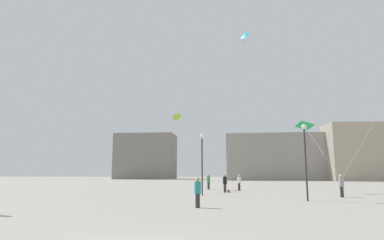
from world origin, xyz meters
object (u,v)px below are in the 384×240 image
Objects in this scene: kite_emerald_delta at (305,126)px; lamppost_west at (202,154)px; person_in_teal at (198,191)px; building_right_hall at (355,152)px; person_in_black at (225,182)px; lamppost_east at (305,149)px; handbag_beside_flyer at (229,191)px; person_in_green at (209,181)px; building_centre_hall at (273,157)px; kite_lime_diamond at (177,117)px; building_left_hall at (146,157)px; person_in_grey at (341,185)px; person_in_white at (239,182)px; kite_cyan_diamond at (244,38)px.

kite_emerald_delta is 11.34m from lamppost_west.
person_in_teal is 72.17m from building_right_hall.
lamppost_east is at bearing 103.18° from person_in_black.
lamppost_east is 11.36m from handbag_beside_flyer.
lamppost_west is (-0.34, -10.20, 2.47)m from person_in_green.
kite_emerald_delta is at bearing -7.86° from person_in_green.
person_in_black reaches higher than person_in_green.
kite_emerald_delta reaches higher than person_in_green.
kite_lime_diamond is at bearing -111.92° from building_centre_hall.
kite_lime_diamond is 56.65m from building_right_hall.
building_left_hall is (-20.04, 83.79, 5.82)m from person_in_teal.
person_in_grey is 59.82m from building_right_hall.
building_left_hall is at bearing -63.73° from person_in_teal.
handbag_beside_flyer is at bearing -47.93° from kite_lime_diamond.
building_left_hall is at bearing 158.39° from building_centre_hall.
lamppost_east is at bearing 84.10° from person_in_grey.
person_in_black is 0.23× the size of kite_lime_diamond.
lamppost_west is (-2.02, -4.48, 2.47)m from person_in_black.
building_right_hall is 2.61× the size of lamppost_west.
person_in_black is 57.02m from building_centre_hall.
lamppost_east reaches higher than person_in_teal.
person_in_black reaches higher than person_in_white.
person_in_white is at bearing -129.41° from person_in_black.
kite_lime_diamond is (-5.45, 6.53, 7.55)m from person_in_black.
building_centre_hall is (36.00, -14.26, -0.93)m from building_left_hall.
lamppost_west reaches higher than person_in_white.
kite_emerald_delta is 0.52× the size of building_right_hall.
lamppost_west is at bearing -69.55° from person_in_green.
lamppost_east is (10.70, -16.11, -5.04)m from kite_lime_diamond.
handbag_beside_flyer is at bearing -72.15° from building_left_hall.
lamppost_east is at bearing -105.23° from kite_emerald_delta.
kite_lime_diamond is 12.60m from lamppost_west.
kite_cyan_diamond is at bearing -71.91° from building_left_hall.
person_in_green is at bearing 109.94° from handbag_beside_flyer.
handbag_beside_flyer is (0.35, 0.10, -0.84)m from person_in_black.
building_left_hall reaches higher than person_in_grey.
kite_cyan_diamond is at bearing -67.49° from handbag_beside_flyer.
person_in_green reaches higher than handbag_beside_flyer.
building_centre_hall is at bearing 68.08° from kite_lime_diamond.
building_left_hall is at bearing 104.71° from kite_lime_diamond.
person_in_teal is 86.35m from building_left_hall.
building_right_hall is (23.24, 54.83, 5.72)m from person_in_grey.
person_in_green is 6.03m from handbag_beside_flyer.
person_in_green is 3.90m from person_in_white.
building_left_hall reaches higher than kite_emerald_delta.
person_in_teal is 0.32× the size of lamppost_west.
person_in_black is at bearing -72.44° from building_left_hall.
kite_lime_diamond is 24.02× the size of handbag_beside_flyer.
building_right_hall reaches higher than handbag_beside_flyer.
kite_cyan_diamond reaches higher than handbag_beside_flyer.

